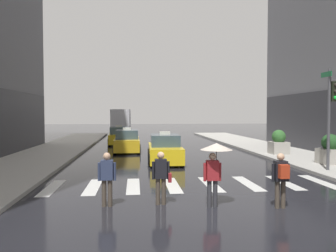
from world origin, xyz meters
TOP-DOWN VIEW (x-y plane):
  - ground_plane at (0.00, 0.00)m, footprint 160.00×160.00m
  - crosswalk_markings at (-0.00, 3.00)m, footprint 11.30×2.80m
  - traffic_light_pole at (7.00, 4.83)m, footprint 0.44×0.84m
  - taxi_lead at (-0.53, 8.95)m, footprint 2.01×4.58m
  - taxi_second at (-2.84, 14.61)m, footprint 1.96×4.55m
  - taxi_third at (-3.73, 20.40)m, footprint 2.07×4.61m
  - box_truck at (-3.95, 31.68)m, footprint 2.39×7.58m
  - pedestrian_with_umbrella at (0.16, -0.11)m, footprint 0.96×0.96m
  - pedestrian_with_backpack at (2.07, -0.46)m, footprint 0.55×0.43m
  - pedestrian_with_handbag at (-1.43, 0.32)m, footprint 0.60×0.24m
  - pedestrian_plain_coat at (-3.09, 0.27)m, footprint 0.55×0.24m
  - planter_near_corner at (8.12, 6.57)m, footprint 1.10×1.10m
  - planter_mid_block at (7.31, 11.00)m, footprint 1.10×1.10m

SIDE VIEW (x-z plane):
  - ground_plane at x=0.00m, z-range 0.00..0.00m
  - crosswalk_markings at x=0.00m, z-range 0.00..0.01m
  - taxi_lead at x=-0.53m, z-range -0.18..1.63m
  - taxi_second at x=-2.84m, z-range -0.18..1.63m
  - taxi_third at x=-3.73m, z-range -0.18..1.63m
  - planter_near_corner at x=8.12m, z-range 0.07..1.67m
  - planter_mid_block at x=7.31m, z-range 0.07..1.67m
  - pedestrian_with_handbag at x=-1.43m, z-range 0.11..1.76m
  - pedestrian_plain_coat at x=-3.09m, z-range 0.11..1.76m
  - pedestrian_with_backpack at x=2.07m, z-range 0.15..1.80m
  - pedestrian_with_umbrella at x=0.16m, z-range 0.55..2.49m
  - box_truck at x=-3.95m, z-range 0.18..3.53m
  - traffic_light_pole at x=7.00m, z-range 0.86..5.66m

